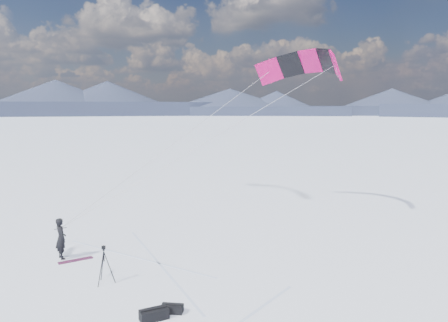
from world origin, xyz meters
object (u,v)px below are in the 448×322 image
object	(u,v)px
snowboard	(76,260)
snowkiter	(62,259)
tripod	(104,259)
gear_bag_a	(154,314)
gear_bag_b	(172,308)

from	to	relation	value
snowboard	snowkiter	bearing A→B (deg)	126.22
tripod	gear_bag_a	distance (m)	3.82
tripod	gear_bag_a	bearing A→B (deg)	-57.36
snowkiter	gear_bag_b	bearing A→B (deg)	-170.78
tripod	gear_bag_b	world-z (taller)	tripod
snowkiter	snowboard	bearing A→B (deg)	-148.78
snowkiter	gear_bag_a	size ratio (longest dim) A/B	1.91
gear_bag_a	gear_bag_b	size ratio (longest dim) A/B	1.22
gear_bag_a	gear_bag_b	bearing A→B (deg)	15.22
tripod	snowboard	bearing A→B (deg)	121.79
gear_bag_b	tripod	bearing A→B (deg)	148.06
gear_bag_b	snowkiter	bearing A→B (deg)	145.07
snowboard	tripod	bearing A→B (deg)	-84.54
gear_bag_a	tripod	bearing A→B (deg)	102.29
snowkiter	gear_bag_a	xyz separation A→B (m)	(3.50, -6.71, 0.18)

